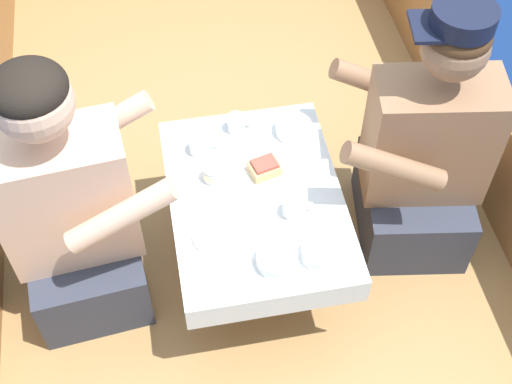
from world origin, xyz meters
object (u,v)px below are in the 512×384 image
at_px(coffee_cup_center, 237,123).
at_px(coffee_cup_port, 201,145).
at_px(coffee_cup_starboard, 295,208).
at_px(sandwich, 265,168).
at_px(tin_can, 213,173).
at_px(person_starboard, 423,156).
at_px(person_port, 72,213).

bearing_deg(coffee_cup_center, coffee_cup_port, -150.92).
xyz_separation_m(coffee_cup_starboard, coffee_cup_center, (-0.12, 0.39, 0.01)).
bearing_deg(sandwich, tin_can, 176.50).
height_order(person_starboard, coffee_cup_center, person_starboard).
xyz_separation_m(sandwich, coffee_cup_port, (-0.19, 0.14, -0.01)).
relative_size(coffee_cup_port, coffee_cup_center, 1.15).
xyz_separation_m(person_port, coffee_cup_center, (0.56, 0.29, -0.00)).
distance_m(person_port, coffee_cup_starboard, 0.69).
xyz_separation_m(coffee_cup_port, coffee_cup_center, (0.14, 0.08, 0.01)).
bearing_deg(person_port, coffee_cup_center, 21.77).
bearing_deg(sandwich, person_port, -173.08).
bearing_deg(tin_can, person_starboard, -3.59).
distance_m(sandwich, coffee_cup_starboard, 0.19).
bearing_deg(coffee_cup_starboard, person_starboard, 16.90).
distance_m(person_port, tin_can, 0.46).
bearing_deg(sandwich, person_starboard, -3.62).
bearing_deg(coffee_cup_starboard, coffee_cup_port, 128.80).
distance_m(coffee_cup_center, tin_can, 0.23).
height_order(person_port, coffee_cup_starboard, person_port).
height_order(sandwich, coffee_cup_center, coffee_cup_center).
relative_size(coffee_cup_center, tin_can, 1.32).
bearing_deg(person_starboard, coffee_cup_port, -4.59).
relative_size(coffee_cup_starboard, coffee_cup_center, 1.14).
relative_size(coffee_cup_port, tin_can, 1.51).
bearing_deg(coffee_cup_port, person_port, -153.39).
bearing_deg(sandwich, coffee_cup_center, 104.74).
height_order(person_starboard, sandwich, person_starboard).
height_order(person_port, sandwich, person_port).
relative_size(coffee_cup_port, coffee_cup_starboard, 1.01).
bearing_deg(tin_can, coffee_cup_starboard, -39.02).
height_order(coffee_cup_port, tin_can, tin_can).
bearing_deg(sandwich, coffee_cup_starboard, -70.70).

